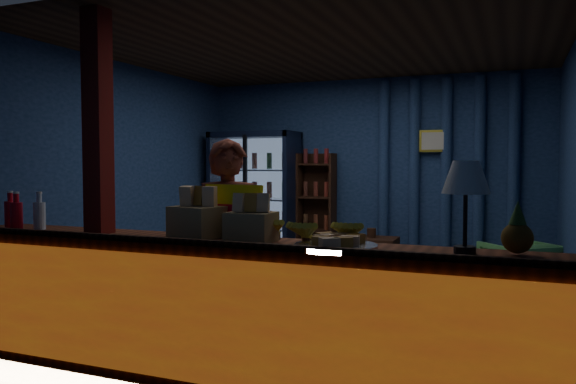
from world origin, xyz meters
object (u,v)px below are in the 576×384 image
object	(u,v)px
table_lamp	(466,181)
green_chair	(519,269)
shopkeeper	(229,247)
pastry_tray	(336,244)

from	to	relation	value
table_lamp	green_chair	bearing A→B (deg)	84.11
shopkeeper	table_lamp	xyz separation A→B (m)	(1.77, -0.43, 0.54)
shopkeeper	table_lamp	size ratio (longest dim) A/B	3.09
pastry_tray	shopkeeper	bearing A→B (deg)	152.10
shopkeeper	green_chair	size ratio (longest dim) A/B	2.47
green_chair	table_lamp	xyz separation A→B (m)	(-0.33, -3.23, 1.06)
green_chair	pastry_tray	size ratio (longest dim) A/B	1.30
pastry_tray	table_lamp	distance (m)	0.85
green_chair	pastry_tray	world-z (taller)	pastry_tray
shopkeeper	pastry_tray	xyz separation A→B (m)	(1.02, -0.54, 0.15)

